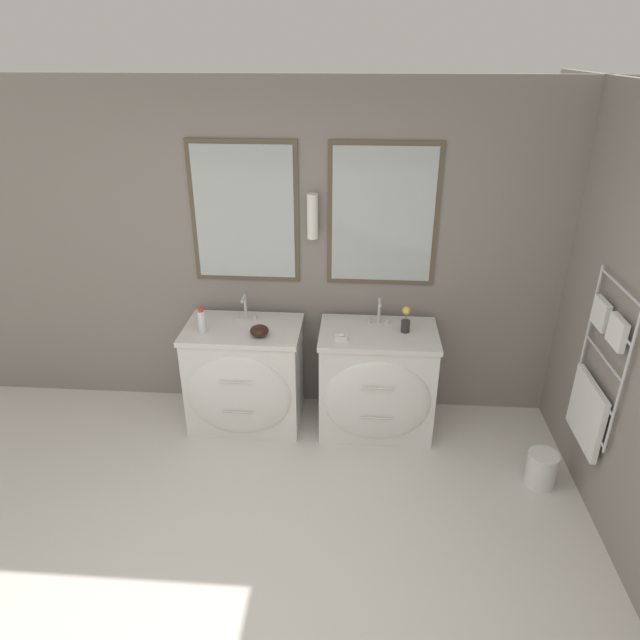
{
  "coord_description": "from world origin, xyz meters",
  "views": [
    {
      "loc": [
        0.53,
        -1.88,
        2.77
      ],
      "look_at": [
        0.27,
        1.58,
        1.09
      ],
      "focal_mm": 32.0,
      "sensor_mm": 36.0,
      "label": 1
    }
  ],
  "objects_px": {
    "flower_vase": "(406,321)",
    "waste_bin": "(542,468)",
    "vanity_left": "(245,376)",
    "vanity_right": "(377,382)",
    "amenity_bowl": "(259,331)",
    "toiletry_bottle": "(202,321)"
  },
  "relations": [
    {
      "from": "flower_vase",
      "to": "amenity_bowl",
      "type": "bearing_deg",
      "value": -172.25
    },
    {
      "from": "vanity_right",
      "to": "flower_vase",
      "type": "relative_size",
      "value": 4.35
    },
    {
      "from": "vanity_right",
      "to": "waste_bin",
      "type": "distance_m",
      "value": 1.31
    },
    {
      "from": "vanity_left",
      "to": "flower_vase",
      "type": "height_order",
      "value": "flower_vase"
    },
    {
      "from": "vanity_left",
      "to": "amenity_bowl",
      "type": "distance_m",
      "value": 0.49
    },
    {
      "from": "amenity_bowl",
      "to": "waste_bin",
      "type": "xyz_separation_m",
      "value": [
        2.02,
        -0.48,
        -0.75
      ]
    },
    {
      "from": "amenity_bowl",
      "to": "flower_vase",
      "type": "distance_m",
      "value": 1.08
    },
    {
      "from": "vanity_right",
      "to": "toiletry_bottle",
      "type": "distance_m",
      "value": 1.4
    },
    {
      "from": "flower_vase",
      "to": "waste_bin",
      "type": "xyz_separation_m",
      "value": [
        0.95,
        -0.62,
        -0.8
      ]
    },
    {
      "from": "toiletry_bottle",
      "to": "vanity_left",
      "type": "bearing_deg",
      "value": 11.69
    },
    {
      "from": "amenity_bowl",
      "to": "toiletry_bottle",
      "type": "bearing_deg",
      "value": 175.34
    },
    {
      "from": "vanity_left",
      "to": "toiletry_bottle",
      "type": "relative_size",
      "value": 4.62
    },
    {
      "from": "amenity_bowl",
      "to": "flower_vase",
      "type": "bearing_deg",
      "value": 7.75
    },
    {
      "from": "toiletry_bottle",
      "to": "waste_bin",
      "type": "height_order",
      "value": "toiletry_bottle"
    },
    {
      "from": "toiletry_bottle",
      "to": "amenity_bowl",
      "type": "distance_m",
      "value": 0.44
    },
    {
      "from": "toiletry_bottle",
      "to": "amenity_bowl",
      "type": "xyz_separation_m",
      "value": [
        0.43,
        -0.04,
        -0.05
      ]
    },
    {
      "from": "waste_bin",
      "to": "toiletry_bottle",
      "type": "bearing_deg",
      "value": 168.23
    },
    {
      "from": "amenity_bowl",
      "to": "waste_bin",
      "type": "height_order",
      "value": "amenity_bowl"
    },
    {
      "from": "waste_bin",
      "to": "flower_vase",
      "type": "bearing_deg",
      "value": 146.73
    },
    {
      "from": "toiletry_bottle",
      "to": "amenity_bowl",
      "type": "height_order",
      "value": "toiletry_bottle"
    },
    {
      "from": "vanity_right",
      "to": "amenity_bowl",
      "type": "xyz_separation_m",
      "value": [
        -0.88,
        -0.09,
        0.45
      ]
    },
    {
      "from": "toiletry_bottle",
      "to": "waste_bin",
      "type": "distance_m",
      "value": 2.63
    }
  ]
}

